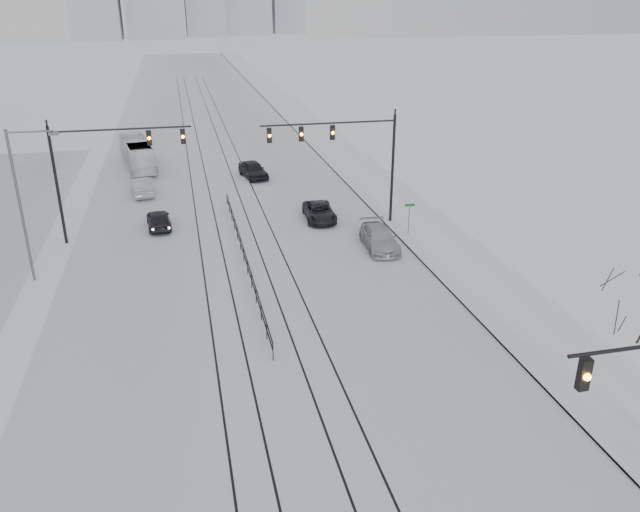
{
  "coord_description": "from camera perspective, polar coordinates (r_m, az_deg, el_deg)",
  "views": [
    {
      "loc": [
        -3.42,
        -6.67,
        15.63
      ],
      "look_at": [
        3.23,
        22.36,
        3.2
      ],
      "focal_mm": 35.0,
      "sensor_mm": 36.0,
      "label": 1
    }
  ],
  "objects": [
    {
      "name": "road",
      "position": [
        68.56,
        -9.82,
        9.16
      ],
      "size": [
        22.0,
        260.0,
        0.02
      ],
      "primitive_type": "cube",
      "color": "silver",
      "rests_on": "ground"
    },
    {
      "name": "box_truck",
      "position": [
        64.25,
        -16.35,
        8.95
      ],
      "size": [
        3.97,
        10.3,
        2.8
      ],
      "primitive_type": "imported",
      "rotation": [
        0.0,
        0.0,
        3.31
      ],
      "color": "white",
      "rests_on": "ground"
    },
    {
      "name": "traffic_mast_nw",
      "position": [
        44.13,
        -19.38,
        8.2
      ],
      "size": [
        9.1,
        0.37,
        8.0
      ],
      "color": "black",
      "rests_on": "ground"
    },
    {
      "name": "sedan_sb_outer",
      "position": [
        55.23,
        -15.99,
        6.15
      ],
      "size": [
        2.29,
        4.82,
        1.53
      ],
      "primitive_type": "imported",
      "rotation": [
        0.0,
        0.0,
        3.29
      ],
      "color": "#A4A8AC",
      "rests_on": "ground"
    },
    {
      "name": "sidewalk_east",
      "position": [
        70.52,
        1.33,
        9.91
      ],
      "size": [
        5.0,
        260.0,
        0.16
      ],
      "primitive_type": "cube",
      "color": "white",
      "rests_on": "ground"
    },
    {
      "name": "curb",
      "position": [
        69.98,
        -0.64,
        9.8
      ],
      "size": [
        0.1,
        260.0,
        0.12
      ],
      "primitive_type": "cube",
      "color": "gray",
      "rests_on": "ground"
    },
    {
      "name": "traffic_mast_ne",
      "position": [
        44.36,
        2.6,
        9.77
      ],
      "size": [
        9.6,
        0.37,
        8.0
      ],
      "color": "black",
      "rests_on": "ground"
    },
    {
      "name": "street_light_west",
      "position": [
        39.12,
        -25.44,
        4.98
      ],
      "size": [
        2.73,
        0.25,
        9.0
      ],
      "color": "#595B60",
      "rests_on": "ground"
    },
    {
      "name": "sedan_nb_far",
      "position": [
        58.64,
        -6.13,
        7.84
      ],
      "size": [
        2.71,
        4.79,
        1.54
      ],
      "primitive_type": "imported",
      "rotation": [
        0.0,
        0.0,
        0.21
      ],
      "color": "black",
      "rests_on": "ground"
    },
    {
      "name": "sedan_sb_inner",
      "position": [
        46.75,
        -14.53,
        3.26
      ],
      "size": [
        1.95,
        4.14,
        1.37
      ],
      "primitive_type": "imported",
      "rotation": [
        0.0,
        0.0,
        3.23
      ],
      "color": "black",
      "rests_on": "ground"
    },
    {
      "name": "median_fence",
      "position": [
        39.81,
        -7.0,
        0.18
      ],
      "size": [
        0.06,
        24.0,
        1.0
      ],
      "color": "black",
      "rests_on": "ground"
    },
    {
      "name": "street_sign",
      "position": [
        43.86,
        8.15,
        3.77
      ],
      "size": [
        0.7,
        0.06,
        2.4
      ],
      "color": "#595B60",
      "rests_on": "ground"
    },
    {
      "name": "sedan_nb_right",
      "position": [
        41.77,
        5.46,
        1.62
      ],
      "size": [
        2.28,
        5.01,
        1.42
      ],
      "primitive_type": "imported",
      "rotation": [
        0.0,
        0.0,
        -0.06
      ],
      "color": "#AFB1B7",
      "rests_on": "ground"
    },
    {
      "name": "sedan_nb_front",
      "position": [
        46.96,
        -0.05,
        4.03
      ],
      "size": [
        2.39,
        4.71,
        1.28
      ],
      "primitive_type": "imported",
      "rotation": [
        0.0,
        0.0,
        -0.06
      ],
      "color": "black",
      "rests_on": "ground"
    },
    {
      "name": "tram_rails",
      "position": [
        49.33,
        -8.27,
        3.97
      ],
      "size": [
        5.3,
        180.0,
        0.01
      ],
      "color": "black",
      "rests_on": "ground"
    }
  ]
}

